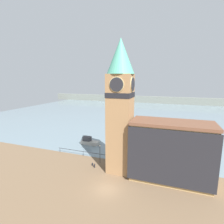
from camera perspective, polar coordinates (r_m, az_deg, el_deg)
ground_plane at (r=30.60m, az=-1.67°, el=-24.01°), size 160.00×160.00×0.00m
water at (r=95.69m, az=13.75°, el=-0.25°), size 160.00×120.00×0.00m
far_shoreline at (r=134.79m, az=15.60°, el=3.79°), size 180.00×3.00×5.00m
pier_railing at (r=41.74m, az=-9.38°, el=-12.73°), size 13.35×0.08×1.09m
clock_tower at (r=31.80m, az=2.72°, el=2.63°), size 4.89×4.89×24.44m
pier_building at (r=32.23m, az=18.57°, el=-12.09°), size 13.64×6.13×10.46m
boat_near at (r=48.62m, az=-7.44°, el=-9.52°), size 4.86×1.95×2.11m
mooring_bollard_near at (r=36.71m, az=-5.74°, el=-16.97°), size 0.27×0.27×0.79m
mooring_bollard_far at (r=37.49m, az=-6.39°, el=-16.54°), size 0.31×0.31×0.61m
lamp_post at (r=37.49m, az=-3.98°, el=-12.38°), size 0.32×0.32×3.97m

